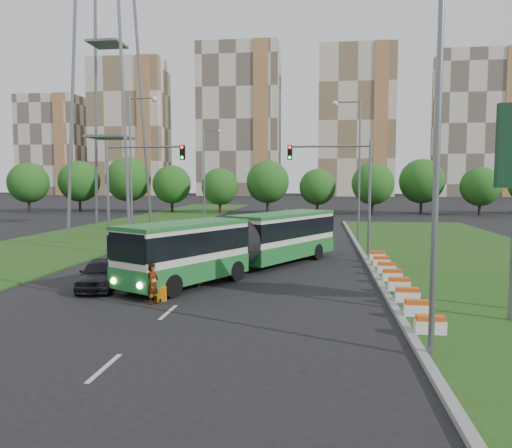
# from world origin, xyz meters

# --- Properties ---
(ground) EXTENTS (360.00, 360.00, 0.00)m
(ground) POSITION_xyz_m (0.00, 0.00, 0.00)
(ground) COLOR black
(ground) RESTS_ON ground
(grass_median) EXTENTS (14.00, 60.00, 0.15)m
(grass_median) POSITION_xyz_m (13.00, 8.00, 0.07)
(grass_median) COLOR #1E4614
(grass_median) RESTS_ON ground
(median_kerb) EXTENTS (0.30, 60.00, 0.18)m
(median_kerb) POSITION_xyz_m (6.05, 8.00, 0.09)
(median_kerb) COLOR gray
(median_kerb) RESTS_ON ground
(left_verge) EXTENTS (12.00, 110.00, 0.10)m
(left_verge) POSITION_xyz_m (-18.00, 25.00, 0.05)
(left_verge) COLOR #1E4614
(left_verge) RESTS_ON ground
(lane_markings) EXTENTS (0.20, 100.00, 0.01)m
(lane_markings) POSITION_xyz_m (-3.00, 20.00, 0.00)
(lane_markings) COLOR #B0AFA9
(lane_markings) RESTS_ON ground
(flower_planters) EXTENTS (1.10, 15.90, 0.60)m
(flower_planters) POSITION_xyz_m (6.70, -0.30, 0.45)
(flower_planters) COLOR white
(flower_planters) RESTS_ON grass_median
(traffic_mast_median) EXTENTS (5.76, 0.32, 8.00)m
(traffic_mast_median) POSITION_xyz_m (4.78, 10.00, 5.35)
(traffic_mast_median) COLOR slate
(traffic_mast_median) RESTS_ON ground
(traffic_mast_left) EXTENTS (5.76, 0.32, 8.00)m
(traffic_mast_left) POSITION_xyz_m (-10.38, 9.00, 5.35)
(traffic_mast_left) COLOR slate
(traffic_mast_left) RESTS_ON ground
(street_lamps) EXTENTS (36.00, 60.00, 12.00)m
(street_lamps) POSITION_xyz_m (-3.00, 10.00, 6.00)
(street_lamps) COLOR slate
(street_lamps) RESTS_ON ground
(transmission_pylon) EXTENTS (12.00, 12.00, 44.00)m
(transmission_pylon) POSITION_xyz_m (-20.00, 28.00, 22.00)
(transmission_pylon) COLOR slate
(transmission_pylon) RESTS_ON ground
(tree_line) EXTENTS (120.00, 8.00, 9.00)m
(tree_line) POSITION_xyz_m (10.00, 55.00, 4.50)
(tree_line) COLOR #1C5416
(tree_line) RESTS_ON ground
(apartment_tower_west) EXTENTS (26.00, 15.00, 48.00)m
(apartment_tower_west) POSITION_xyz_m (-65.00, 150.00, 24.00)
(apartment_tower_west) COLOR beige
(apartment_tower_west) RESTS_ON ground
(apartment_tower_cwest) EXTENTS (28.00, 15.00, 52.00)m
(apartment_tower_cwest) POSITION_xyz_m (-25.00, 150.00, 26.00)
(apartment_tower_cwest) COLOR beige
(apartment_tower_cwest) RESTS_ON ground
(apartment_tower_ceast) EXTENTS (25.00, 15.00, 50.00)m
(apartment_tower_ceast) POSITION_xyz_m (15.00, 150.00, 25.00)
(apartment_tower_ceast) COLOR beige
(apartment_tower_ceast) RESTS_ON ground
(apartment_tower_east) EXTENTS (27.00, 15.00, 47.00)m
(apartment_tower_east) POSITION_xyz_m (55.00, 150.00, 23.50)
(apartment_tower_east) COLOR beige
(apartment_tower_east) RESTS_ON ground
(midrise_west) EXTENTS (22.00, 14.00, 36.00)m
(midrise_west) POSITION_xyz_m (-95.00, 150.00, 18.00)
(midrise_west) COLOR beige
(midrise_west) RESTS_ON ground
(articulated_bus) EXTENTS (2.64, 16.96, 2.79)m
(articulated_bus) POSITION_xyz_m (-1.65, 3.20, 1.71)
(articulated_bus) COLOR beige
(articulated_bus) RESTS_ON ground
(car_left_near) EXTENTS (2.60, 4.59, 1.47)m
(car_left_near) POSITION_xyz_m (-7.59, -2.13, 0.74)
(car_left_near) COLOR black
(car_left_near) RESTS_ON ground
(car_left_far) EXTENTS (2.15, 4.47, 1.41)m
(car_left_far) POSITION_xyz_m (-8.38, 13.38, 0.71)
(car_left_far) COLOR black
(car_left_far) RESTS_ON ground
(pedestrian) EXTENTS (0.53, 0.71, 1.76)m
(pedestrian) POSITION_xyz_m (-4.01, -4.80, 0.88)
(pedestrian) COLOR gray
(pedestrian) RESTS_ON ground
(shopping_trolley) EXTENTS (0.37, 0.40, 0.64)m
(shopping_trolley) POSITION_xyz_m (-3.84, -4.20, 0.32)
(shopping_trolley) COLOR orange
(shopping_trolley) RESTS_ON ground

